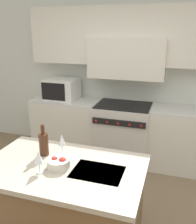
% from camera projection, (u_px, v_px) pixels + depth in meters
% --- Properties ---
extents(back_cabinetry, '(10.00, 0.46, 2.70)m').
position_uv_depth(back_cabinetry, '(129.00, 62.00, 3.95)').
color(back_cabinetry, silver).
rests_on(back_cabinetry, ground_plane).
extents(back_counter, '(3.08, 0.62, 0.95)m').
position_uv_depth(back_counter, '(123.00, 132.00, 4.07)').
color(back_counter, silver).
rests_on(back_counter, ground_plane).
extents(range_stove, '(0.87, 0.70, 0.95)m').
position_uv_depth(range_stove, '(123.00, 133.00, 4.05)').
color(range_stove, beige).
rests_on(range_stove, ground_plane).
extents(microwave, '(0.52, 0.44, 0.34)m').
position_uv_depth(microwave, '(62.00, 89.00, 4.18)').
color(microwave, silver).
rests_on(microwave, back_counter).
extents(kitchen_island, '(1.45, 0.90, 0.92)m').
position_uv_depth(kitchen_island, '(65.00, 208.00, 2.35)').
color(kitchen_island, brown).
rests_on(kitchen_island, ground_plane).
extents(wine_bottle, '(0.09, 0.09, 0.31)m').
position_uv_depth(wine_bottle, '(44.00, 144.00, 2.37)').
color(wine_bottle, '#422314').
rests_on(wine_bottle, kitchen_island).
extents(wine_glass_near, '(0.07, 0.07, 0.20)m').
position_uv_depth(wine_glass_near, '(39.00, 158.00, 2.07)').
color(wine_glass_near, white).
rests_on(wine_glass_near, kitchen_island).
extents(wine_glass_far, '(0.07, 0.07, 0.20)m').
position_uv_depth(wine_glass_far, '(62.00, 140.00, 2.39)').
color(wine_glass_far, white).
rests_on(wine_glass_far, kitchen_island).
extents(fruit_bowl, '(0.20, 0.20, 0.10)m').
position_uv_depth(fruit_bowl, '(59.00, 163.00, 2.17)').
color(fruit_bowl, silver).
rests_on(fruit_bowl, kitchen_island).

